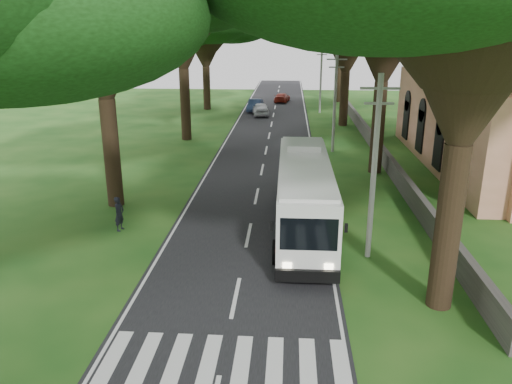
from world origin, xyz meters
TOP-DOWN VIEW (x-y plane):
  - ground at (0.00, 0.00)m, footprint 140.00×140.00m
  - road at (0.00, 25.00)m, footprint 8.00×120.00m
  - crosswalk at (0.00, -2.00)m, footprint 8.00×3.00m
  - property_wall at (9.00, 24.00)m, footprint 0.35×50.00m
  - pole_near at (5.50, 6.00)m, footprint 1.60×0.24m
  - pole_mid at (5.50, 26.00)m, footprint 1.60×0.24m
  - pole_far at (5.50, 46.00)m, footprint 1.60×0.24m
  - tree_l_far at (-8.50, 48.00)m, footprint 13.63×13.63m
  - tree_r_midb at (7.50, 38.00)m, footprint 13.29×13.29m
  - tree_r_far at (8.50, 56.00)m, footprint 14.64×14.64m
  - coach_bus at (2.70, 9.04)m, footprint 2.89×12.09m
  - distant_car_a at (-1.48, 43.56)m, footprint 2.35×4.61m
  - distant_car_b at (-2.37, 46.74)m, footprint 1.84×4.41m
  - distant_car_c at (0.80, 54.98)m, footprint 2.36×4.47m
  - pedestrian at (-6.51, 8.25)m, footprint 0.56×0.72m

SIDE VIEW (x-z plane):
  - ground at x=0.00m, z-range 0.00..0.00m
  - crosswalk at x=0.00m, z-range -0.01..0.01m
  - road at x=0.00m, z-range -0.01..0.03m
  - property_wall at x=9.00m, z-range 0.00..1.20m
  - distant_car_c at x=0.80m, z-range 0.03..1.26m
  - distant_car_b at x=-2.37m, z-range 0.03..1.45m
  - distant_car_a at x=-1.48m, z-range 0.03..1.53m
  - pedestrian at x=-6.51m, z-range 0.00..1.76m
  - coach_bus at x=2.70m, z-range 0.14..3.70m
  - pole_near at x=5.50m, z-range 0.18..8.18m
  - pole_mid at x=5.50m, z-range 0.18..8.18m
  - pole_far at x=5.50m, z-range 0.18..8.18m
  - tree_l_far at x=-8.50m, z-range 3.73..17.22m
  - tree_r_far at x=8.50m, z-range 3.84..17.94m
  - tree_r_midb at x=7.50m, z-range 4.03..18.03m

